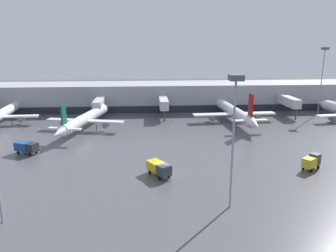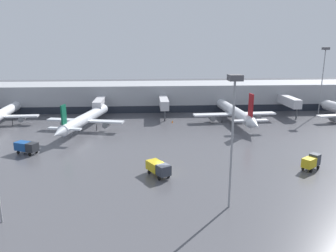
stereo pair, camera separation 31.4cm
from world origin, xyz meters
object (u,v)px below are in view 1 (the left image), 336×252
object	(u,v)px
parked_jet_0	(0,115)
parked_jet_2	(85,119)
apron_light_mast_2	(323,63)
service_truck_1	(26,147)
traffic_cone_1	(172,122)
parked_jet_3	(234,112)
service_truck_2	(312,161)
apron_light_mast_1	(235,105)
service_truck_0	(159,168)

from	to	relation	value
parked_jet_0	parked_jet_2	distance (m)	26.37
parked_jet_2	apron_light_mast_2	distance (m)	76.20
service_truck_1	traffic_cone_1	size ratio (longest dim) A/B	8.35
service_truck_1	parked_jet_3	bearing A→B (deg)	52.14
service_truck_2	apron_light_mast_1	bearing A→B (deg)	-179.83
parked_jet_3	service_truck_0	bearing A→B (deg)	144.92
parked_jet_2	service_truck_0	bearing A→B (deg)	-137.09
parked_jet_2	traffic_cone_1	distance (m)	25.25
traffic_cone_1	apron_light_mast_2	distance (m)	52.60
service_truck_0	traffic_cone_1	xyz separation A→B (m)	(5.58, 39.60, -1.20)
apron_light_mast_1	parked_jet_3	bearing A→B (deg)	74.28
service_truck_1	apron_light_mast_1	world-z (taller)	apron_light_mast_1
service_truck_2	service_truck_0	bearing A→B (deg)	147.27
service_truck_1	parked_jet_2	bearing A→B (deg)	89.96
service_truck_0	traffic_cone_1	bearing A→B (deg)	141.78
service_truck_1	apron_light_mast_2	distance (m)	90.57
service_truck_2	service_truck_1	bearing A→B (deg)	132.33
parked_jet_3	service_truck_2	world-z (taller)	parked_jet_3
apron_light_mast_2	service_truck_1	bearing A→B (deg)	-157.34
apron_light_mast_1	apron_light_mast_2	xyz separation A→B (m)	(45.14, 60.34, 1.77)
parked_jet_0	apron_light_mast_1	distance (m)	75.68
parked_jet_3	traffic_cone_1	size ratio (longest dim) A/B	55.93
parked_jet_0	traffic_cone_1	size ratio (longest dim) A/B	54.54
service_truck_0	service_truck_1	bearing A→B (deg)	-146.81
parked_jet_3	traffic_cone_1	distance (m)	18.82
service_truck_0	apron_light_mast_1	world-z (taller)	apron_light_mast_1
service_truck_1	traffic_cone_1	world-z (taller)	service_truck_1
apron_light_mast_1	apron_light_mast_2	world-z (taller)	apron_light_mast_2
apron_light_mast_1	service_truck_1	bearing A→B (deg)	145.17
parked_jet_0	apron_light_mast_2	distance (m)	99.92
apron_light_mast_2	traffic_cone_1	bearing A→B (deg)	-170.05
service_truck_1	apron_light_mast_1	bearing A→B (deg)	-9.10
parked_jet_3	apron_light_mast_2	distance (m)	34.66
apron_light_mast_2	service_truck_2	bearing A→B (deg)	-119.18
service_truck_2	apron_light_mast_1	xyz separation A→B (m)	(-18.77, -13.13, 13.30)
service_truck_0	apron_light_mast_1	distance (m)	20.48
parked_jet_2	service_truck_1	distance (m)	20.92
service_truck_2	traffic_cone_1	bearing A→B (deg)	85.87
parked_jet_0	apron_light_mast_1	xyz separation A→B (m)	(53.50, -52.18, 11.95)
parked_jet_0	service_truck_1	world-z (taller)	parked_jet_0
service_truck_1	apron_light_mast_2	world-z (taller)	apron_light_mast_2
parked_jet_2	service_truck_2	distance (m)	56.63
parked_jet_0	service_truck_1	distance (m)	30.89
traffic_cone_1	apron_light_mast_2	world-z (taller)	apron_light_mast_2
service_truck_1	apron_light_mast_2	bearing A→B (deg)	48.39
parked_jet_2	apron_light_mast_1	size ratio (longest dim) A/B	1.77
parked_jet_3	apron_light_mast_1	size ratio (longest dim) A/B	1.92
parked_jet_0	apron_light_mast_1	bearing A→B (deg)	-136.76
parked_jet_0	traffic_cone_1	xyz separation A→B (m)	(49.40, -0.47, -2.63)
parked_jet_0	service_truck_0	xyz separation A→B (m)	(43.81, -40.07, -1.43)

